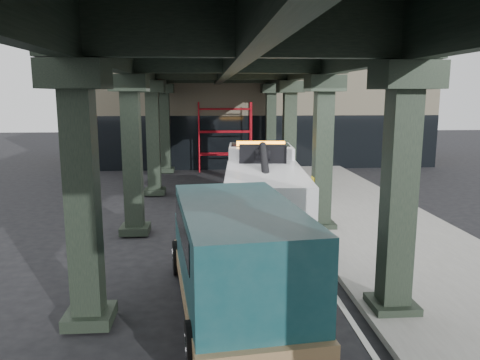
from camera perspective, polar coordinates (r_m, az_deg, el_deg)
name	(u,v)px	position (r m, az deg, el deg)	size (l,w,h in m)	color
ground	(247,252)	(13.40, 0.83, -8.82)	(90.00, 90.00, 0.00)	black
sidewalk	(376,227)	(16.24, 16.29, -5.53)	(5.00, 40.00, 0.15)	gray
lane_stripe	(293,231)	(15.51, 6.48, -6.18)	(0.12, 38.00, 0.01)	silver
viaduct	(228,59)	(14.66, -1.42, 14.50)	(7.40, 32.00, 6.40)	black
building	(250,101)	(32.76, 1.27, 9.63)	(22.00, 10.00, 8.00)	#C6B793
scaffolding	(225,135)	(27.37, -1.86, 5.53)	(3.08, 0.88, 4.00)	#B10E19
tow_truck	(263,184)	(16.11, 2.78, -0.51)	(3.03, 8.72, 2.81)	black
towed_van	(236,255)	(9.42, -0.50, -9.09)	(2.87, 6.00, 2.35)	#134146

